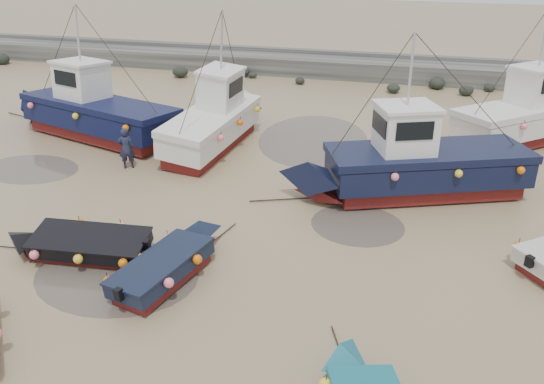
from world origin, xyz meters
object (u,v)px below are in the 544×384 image
at_px(cabin_boat_0, 89,110).
at_px(cabin_boat_2, 412,164).
at_px(dinghy_4, 81,241).
at_px(cabin_boat_1, 216,118).
at_px(dinghy_1, 171,261).
at_px(person, 129,168).
at_px(cabin_boat_3, 529,115).

relative_size(cabin_boat_0, cabin_boat_2, 1.04).
xyz_separation_m(dinghy_4, cabin_boat_1, (1.29, 10.01, 0.81)).
distance_m(cabin_boat_0, cabin_boat_2, 15.82).
height_order(cabin_boat_0, cabin_boat_2, same).
height_order(cabin_boat_1, cabin_boat_2, same).
bearing_deg(dinghy_4, dinghy_1, -101.03).
distance_m(dinghy_1, person, 8.55).
height_order(dinghy_4, cabin_boat_1, cabin_boat_1).
xyz_separation_m(cabin_boat_1, person, (-2.94, -3.44, -1.36)).
bearing_deg(person, cabin_boat_0, -66.86).
relative_size(cabin_boat_1, cabin_boat_3, 1.19).
bearing_deg(person, dinghy_4, 79.18).
distance_m(dinghy_4, person, 6.79).
distance_m(dinghy_4, cabin_boat_3, 20.98).
height_order(cabin_boat_0, cabin_boat_1, same).
xyz_separation_m(dinghy_1, cabin_boat_0, (-8.46, 10.13, 0.75)).
bearing_deg(cabin_boat_0, dinghy_4, -135.19).
bearing_deg(dinghy_1, person, 142.37).
height_order(dinghy_1, cabin_boat_1, cabin_boat_1).
distance_m(dinghy_1, cabin_boat_1, 10.62).
xyz_separation_m(cabin_boat_0, cabin_boat_1, (6.48, 0.27, 0.05)).
bearing_deg(cabin_boat_3, person, -105.83).
bearing_deg(cabin_boat_0, cabin_boat_2, -83.92).
xyz_separation_m(dinghy_4, person, (-1.66, 6.57, -0.55)).
height_order(dinghy_1, cabin_boat_2, cabin_boat_2).
distance_m(cabin_boat_1, cabin_boat_2, 9.62).
relative_size(dinghy_4, person, 3.30).
relative_size(dinghy_1, cabin_boat_3, 0.68).
relative_size(cabin_boat_0, cabin_boat_3, 1.37).
bearing_deg(cabin_boat_1, cabin_boat_2, -11.35).
xyz_separation_m(dinghy_1, cabin_boat_3, (12.57, 14.14, 0.81)).
xyz_separation_m(cabin_boat_0, person, (3.54, -3.17, -1.30)).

